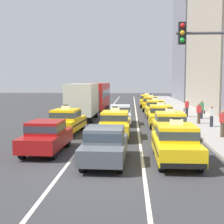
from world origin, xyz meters
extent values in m
plane|color=#353538|center=(0.00, 0.00, 0.00)|extent=(160.00, 160.00, 0.00)
cube|color=silver|center=(-1.60, 20.00, 0.00)|extent=(0.14, 80.00, 0.01)
cube|color=silver|center=(1.60, 20.00, 0.00)|extent=(0.14, 80.00, 0.01)
cube|color=#9E9993|center=(7.20, 15.00, 0.07)|extent=(4.00, 90.00, 0.15)
cube|color=slate|center=(12.20, 46.45, 10.24)|extent=(6.00, 15.84, 20.49)
cylinder|color=black|center=(-3.77, 4.94, 0.32)|extent=(0.26, 0.65, 0.64)
cylinder|color=black|center=(-2.33, 4.90, 0.32)|extent=(0.26, 0.65, 0.64)
cylinder|color=black|center=(-3.84, 2.10, 0.32)|extent=(0.26, 0.65, 0.64)
cylinder|color=black|center=(-2.40, 2.07, 0.32)|extent=(0.26, 0.65, 0.64)
cube|color=maroon|center=(-3.09, 3.50, 0.65)|extent=(1.87, 4.34, 0.66)
cube|color=maroon|center=(-3.09, 3.40, 1.28)|extent=(1.61, 1.94, 0.60)
cube|color=#2D3842|center=(-3.09, 3.40, 1.28)|extent=(1.63, 1.96, 0.33)
cylinder|color=black|center=(-3.88, 10.75, 0.32)|extent=(0.28, 0.65, 0.64)
cylinder|color=black|center=(-2.40, 10.66, 0.32)|extent=(0.28, 0.65, 0.64)
cylinder|color=black|center=(-4.07, 7.70, 0.32)|extent=(0.28, 0.65, 0.64)
cylinder|color=black|center=(-2.60, 7.60, 0.32)|extent=(0.28, 0.65, 0.64)
cube|color=yellow|center=(-3.24, 9.18, 0.67)|extent=(2.08, 4.60, 0.70)
cube|color=black|center=(-3.24, 9.18, 0.72)|extent=(2.08, 4.25, 0.10)
cube|color=yellow|center=(-3.25, 9.03, 1.34)|extent=(1.73, 2.20, 0.64)
cube|color=#2D3842|center=(-3.25, 9.03, 1.34)|extent=(1.75, 2.22, 0.35)
cube|color=white|center=(-3.25, 9.03, 1.78)|extent=(0.57, 0.16, 0.24)
cube|color=black|center=(-3.25, 9.03, 1.93)|extent=(0.33, 0.13, 0.06)
cube|color=black|center=(-3.10, 11.38, 0.42)|extent=(1.72, 0.25, 0.20)
cube|color=black|center=(-3.38, 6.97, 0.42)|extent=(1.72, 0.25, 0.20)
cylinder|color=black|center=(-4.18, 18.64, 0.32)|extent=(0.25, 0.64, 0.64)
cylinder|color=black|center=(-2.28, 18.61, 0.32)|extent=(0.25, 0.64, 0.64)
cylinder|color=black|center=(-4.24, 14.74, 0.32)|extent=(0.25, 0.64, 0.64)
cylinder|color=black|center=(-2.34, 14.71, 0.32)|extent=(0.25, 0.64, 0.64)
cube|color=black|center=(-3.22, 19.60, 1.37)|extent=(2.13, 2.23, 2.10)
cube|color=#2D3842|center=(-3.21, 20.67, 1.67)|extent=(1.93, 0.09, 0.76)
cube|color=beige|center=(-3.27, 16.34, 1.92)|extent=(2.37, 5.23, 2.70)
cylinder|color=black|center=(-4.24, 31.37, 0.32)|extent=(0.24, 0.64, 0.64)
cylinder|color=black|center=(-2.24, 31.35, 0.32)|extent=(0.24, 0.64, 0.64)
cylinder|color=black|center=(-4.28, 24.65, 0.32)|extent=(0.24, 0.64, 0.64)
cylinder|color=black|center=(-2.28, 24.63, 0.32)|extent=(0.24, 0.64, 0.64)
cube|color=#B21E19|center=(-3.26, 28.00, 1.77)|extent=(2.57, 11.22, 2.90)
cube|color=#2D3842|center=(-3.26, 28.00, 2.02)|extent=(2.59, 10.77, 0.84)
cube|color=black|center=(-3.22, 33.55, 2.97)|extent=(2.13, 0.09, 0.36)
cylinder|color=black|center=(-0.69, 3.01, 0.32)|extent=(0.26, 0.65, 0.64)
cylinder|color=black|center=(0.75, 2.96, 0.32)|extent=(0.26, 0.65, 0.64)
cylinder|color=black|center=(-0.78, 0.17, 0.32)|extent=(0.26, 0.65, 0.64)
cylinder|color=black|center=(0.66, 0.13, 0.32)|extent=(0.26, 0.65, 0.64)
cube|color=#4C5156|center=(-0.02, 1.57, 0.65)|extent=(1.90, 4.35, 0.66)
cube|color=#4C5156|center=(-0.02, 1.47, 1.28)|extent=(1.62, 1.95, 0.60)
cube|color=#2D3842|center=(-0.02, 1.47, 1.28)|extent=(1.64, 1.97, 0.33)
cylinder|color=black|center=(-0.63, 9.46, 0.32)|extent=(0.25, 0.64, 0.64)
cylinder|color=black|center=(0.85, 9.44, 0.32)|extent=(0.25, 0.64, 0.64)
cylinder|color=black|center=(-0.67, 6.40, 0.32)|extent=(0.25, 0.64, 0.64)
cylinder|color=black|center=(0.81, 6.38, 0.32)|extent=(0.25, 0.64, 0.64)
cube|color=yellow|center=(0.09, 7.92, 0.67)|extent=(1.86, 4.52, 0.70)
cube|color=black|center=(0.09, 7.92, 0.72)|extent=(1.87, 4.16, 0.10)
cube|color=yellow|center=(0.09, 7.77, 1.34)|extent=(1.63, 2.12, 0.64)
cube|color=#2D3842|center=(0.09, 7.77, 1.34)|extent=(1.65, 2.14, 0.35)
cube|color=white|center=(0.09, 7.77, 1.78)|extent=(0.56, 0.13, 0.24)
cube|color=black|center=(0.09, 7.77, 1.93)|extent=(0.32, 0.11, 0.06)
cube|color=black|center=(0.12, 10.13, 0.42)|extent=(1.71, 0.16, 0.20)
cube|color=black|center=(0.06, 5.71, 0.42)|extent=(1.71, 0.16, 0.20)
cylinder|color=black|center=(-0.55, 15.47, 0.32)|extent=(0.25, 0.64, 0.64)
cylinder|color=black|center=(0.89, 15.48, 0.32)|extent=(0.25, 0.64, 0.64)
cylinder|color=black|center=(-0.52, 12.63, 0.32)|extent=(0.25, 0.64, 0.64)
cylinder|color=black|center=(0.92, 12.65, 0.32)|extent=(0.25, 0.64, 0.64)
cube|color=silver|center=(0.18, 14.06, 0.65)|extent=(1.81, 4.32, 0.66)
cube|color=silver|center=(0.18, 13.96, 1.28)|extent=(1.58, 1.92, 0.60)
cube|color=#2D3842|center=(0.18, 13.96, 1.28)|extent=(1.60, 1.94, 0.33)
cylinder|color=black|center=(2.29, 3.46, 0.32)|extent=(0.24, 0.64, 0.64)
cylinder|color=black|center=(3.76, 3.47, 0.32)|extent=(0.24, 0.64, 0.64)
cylinder|color=black|center=(2.29, 0.40, 0.32)|extent=(0.24, 0.64, 0.64)
cylinder|color=black|center=(3.77, 0.41, 0.32)|extent=(0.24, 0.64, 0.64)
cube|color=yellow|center=(3.03, 1.93, 0.67)|extent=(1.81, 4.50, 0.70)
cube|color=black|center=(3.03, 1.93, 0.72)|extent=(1.83, 4.14, 0.10)
cube|color=yellow|center=(3.03, 1.78, 1.34)|extent=(1.60, 2.10, 0.64)
cube|color=#2D3842|center=(3.03, 1.78, 1.34)|extent=(1.62, 2.12, 0.35)
cube|color=white|center=(3.03, 1.78, 1.78)|extent=(0.56, 0.12, 0.24)
cube|color=black|center=(3.03, 1.78, 1.93)|extent=(0.32, 0.11, 0.06)
cube|color=black|center=(3.03, 4.14, 0.42)|extent=(1.71, 0.14, 0.20)
cube|color=black|center=(3.03, -0.28, 0.42)|extent=(1.71, 0.14, 0.20)
cylinder|color=black|center=(2.64, 8.89, 0.32)|extent=(0.24, 0.64, 0.64)
cylinder|color=black|center=(4.12, 8.90, 0.32)|extent=(0.24, 0.64, 0.64)
cylinder|color=black|center=(2.67, 5.83, 0.32)|extent=(0.24, 0.64, 0.64)
cylinder|color=black|center=(4.14, 5.84, 0.32)|extent=(0.24, 0.64, 0.64)
cube|color=yellow|center=(3.39, 7.37, 0.67)|extent=(1.83, 4.51, 0.70)
cube|color=black|center=(3.39, 7.37, 0.72)|extent=(1.85, 4.15, 0.10)
cube|color=yellow|center=(3.39, 7.22, 1.34)|extent=(1.61, 2.11, 0.64)
cube|color=#2D3842|center=(3.39, 7.22, 1.34)|extent=(1.63, 2.13, 0.35)
cube|color=white|center=(3.39, 7.22, 1.78)|extent=(0.56, 0.12, 0.24)
cube|color=black|center=(3.39, 7.22, 1.93)|extent=(0.32, 0.11, 0.06)
cube|color=black|center=(3.38, 9.58, 0.42)|extent=(1.71, 0.15, 0.20)
cube|color=black|center=(3.41, 5.16, 0.42)|extent=(1.71, 0.15, 0.20)
cylinder|color=black|center=(2.64, 14.55, 0.32)|extent=(0.26, 0.65, 0.64)
cylinder|color=black|center=(4.11, 14.51, 0.32)|extent=(0.26, 0.65, 0.64)
cylinder|color=black|center=(2.56, 11.49, 0.32)|extent=(0.26, 0.65, 0.64)
cylinder|color=black|center=(4.03, 11.45, 0.32)|extent=(0.26, 0.65, 0.64)
cube|color=yellow|center=(3.34, 13.00, 0.67)|extent=(1.92, 4.55, 0.70)
cube|color=black|center=(3.34, 13.00, 0.72)|extent=(1.93, 4.19, 0.10)
cube|color=yellow|center=(3.33, 12.85, 1.34)|extent=(1.66, 2.14, 0.64)
cube|color=#2D3842|center=(3.33, 12.85, 1.34)|extent=(1.68, 2.16, 0.35)
cube|color=white|center=(3.33, 12.85, 1.78)|extent=(0.56, 0.14, 0.24)
cube|color=black|center=(3.33, 12.85, 1.93)|extent=(0.32, 0.12, 0.06)
cube|color=black|center=(3.40, 15.21, 0.42)|extent=(1.71, 0.19, 0.20)
cube|color=black|center=(3.28, 10.79, 0.42)|extent=(1.71, 0.19, 0.20)
cylinder|color=black|center=(2.63, 20.98, 0.32)|extent=(0.25, 0.64, 0.64)
cylinder|color=black|center=(4.11, 21.00, 0.32)|extent=(0.25, 0.64, 0.64)
cylinder|color=black|center=(2.66, 17.92, 0.32)|extent=(0.25, 0.64, 0.64)
cylinder|color=black|center=(4.14, 17.94, 0.32)|extent=(0.25, 0.64, 0.64)
cube|color=yellow|center=(3.39, 19.46, 0.67)|extent=(1.84, 4.52, 0.70)
cube|color=black|center=(3.39, 19.46, 0.72)|extent=(1.86, 4.16, 0.10)
cube|color=yellow|center=(3.39, 19.31, 1.34)|extent=(1.62, 2.12, 0.64)
cube|color=#2D3842|center=(3.39, 19.31, 1.34)|extent=(1.64, 2.14, 0.35)
cube|color=white|center=(3.39, 19.31, 1.78)|extent=(0.56, 0.13, 0.24)
cube|color=black|center=(3.39, 19.31, 1.93)|extent=(0.32, 0.11, 0.06)
cube|color=black|center=(3.37, 21.67, 0.42)|extent=(1.71, 0.16, 0.20)
cube|color=black|center=(3.41, 17.25, 0.42)|extent=(1.71, 0.16, 0.20)
cylinder|color=black|center=(2.68, 27.45, 0.32)|extent=(0.28, 0.65, 0.64)
cylinder|color=black|center=(4.15, 27.35, 0.32)|extent=(0.28, 0.65, 0.64)
cylinder|color=black|center=(2.48, 24.40, 0.32)|extent=(0.28, 0.65, 0.64)
cylinder|color=black|center=(3.95, 24.30, 0.32)|extent=(0.28, 0.65, 0.64)
cube|color=yellow|center=(3.31, 25.88, 0.67)|extent=(2.09, 4.61, 0.70)
cube|color=black|center=(3.31, 25.88, 0.72)|extent=(2.09, 4.25, 0.10)
cube|color=yellow|center=(3.30, 25.73, 1.34)|extent=(1.73, 2.20, 0.64)
cube|color=#2D3842|center=(3.30, 25.73, 1.34)|extent=(1.76, 2.22, 0.35)
cube|color=white|center=(3.30, 25.73, 1.78)|extent=(0.57, 0.16, 0.24)
cube|color=black|center=(3.30, 25.73, 1.93)|extent=(0.33, 0.13, 0.06)
cube|color=black|center=(3.46, 28.08, 0.42)|extent=(1.72, 0.25, 0.20)
cube|color=black|center=(3.17, 23.67, 0.42)|extent=(1.72, 0.25, 0.20)
cylinder|color=black|center=(2.45, 33.03, 0.32)|extent=(0.27, 0.65, 0.64)
cylinder|color=black|center=(3.93, 32.97, 0.32)|extent=(0.27, 0.65, 0.64)
cylinder|color=black|center=(2.33, 29.98, 0.32)|extent=(0.27, 0.65, 0.64)
cylinder|color=black|center=(3.80, 29.92, 0.32)|extent=(0.27, 0.65, 0.64)
cube|color=yellow|center=(3.13, 31.47, 0.67)|extent=(1.98, 4.57, 0.70)
cube|color=black|center=(3.13, 31.47, 0.72)|extent=(1.99, 4.21, 0.10)
cube|color=yellow|center=(3.12, 31.32, 1.34)|extent=(1.68, 2.16, 0.64)
cube|color=#2D3842|center=(3.12, 31.32, 1.34)|extent=(1.70, 2.18, 0.35)
cube|color=white|center=(3.12, 31.32, 1.78)|extent=(0.56, 0.14, 0.24)
cube|color=black|center=(3.12, 31.32, 1.93)|extent=(0.32, 0.12, 0.06)
cube|color=black|center=(3.22, 33.68, 0.42)|extent=(1.71, 0.21, 0.20)
cube|color=black|center=(3.04, 29.27, 0.42)|extent=(1.71, 0.21, 0.20)
cylinder|color=#473828|center=(6.43, 13.79, 0.59)|extent=(0.24, 0.24, 0.88)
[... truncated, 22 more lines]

